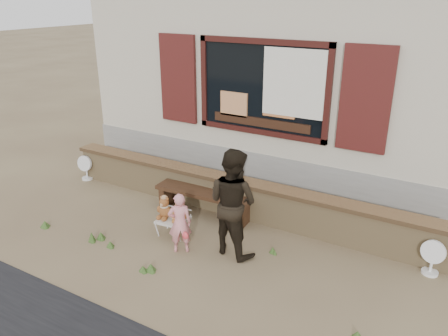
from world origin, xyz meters
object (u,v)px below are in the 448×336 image
Objects in this scene: teddy_bear_right at (180,210)px; child at (180,223)px; teddy_bear_left at (165,207)px; folding_chair at (173,220)px; bench at (203,198)px; adult at (233,202)px.

child is at bearing -61.90° from teddy_bear_right.
teddy_bear_left is 0.60m from child.
folding_chair is 0.54m from child.
adult is (0.99, -0.75, 0.49)m from bench.
bench is 1.34m from adult.
adult is at bearing -3.18° from folding_chair.
folding_chair is 0.25m from teddy_bear_right.
child is 0.85m from adult.
bench reaches higher than folding_chair.
bench is 0.86m from teddy_bear_left.
bench is at bearing 89.73° from teddy_bear_right.
teddy_bear_left reaches higher than teddy_bear_right.
adult is at bearing 174.83° from child.
teddy_bear_left is 0.23× the size of adult.
teddy_bear_right is (0.14, 0.02, 0.21)m from folding_chair.
teddy_bear_right reaches higher than folding_chair.
adult is (1.05, 0.05, 0.56)m from folding_chair.
teddy_bear_left is 0.28m from teddy_bear_right.
folding_chair is at bearing 180.00° from teddy_bear_right.
teddy_bear_right is (0.28, 0.03, -0.00)m from teddy_bear_left.
bench is 1.19m from child.
child reaches higher than bench.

